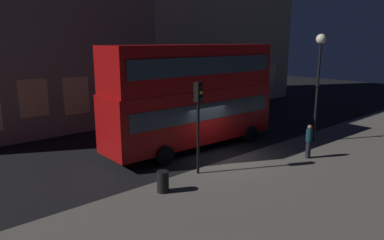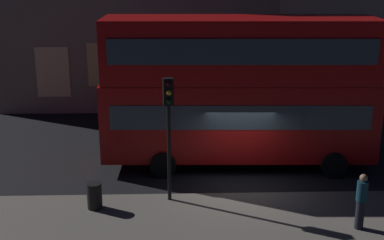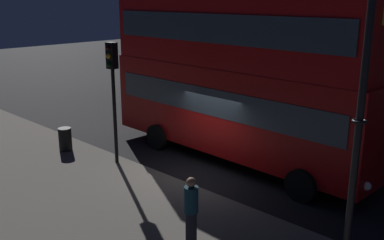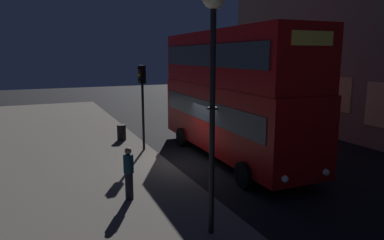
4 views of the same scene
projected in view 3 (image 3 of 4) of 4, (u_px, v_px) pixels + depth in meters
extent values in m
plane|color=black|center=(193.00, 176.00, 14.42)|extent=(80.00, 80.00, 0.00)
cube|color=#5B564F|center=(61.00, 227.00, 11.07)|extent=(44.00, 8.15, 0.12)
cube|color=#F9E09E|center=(199.00, 56.00, 26.18)|extent=(1.69, 0.06, 2.57)
cube|color=#E5C67F|center=(234.00, 54.00, 24.33)|extent=(1.69, 0.06, 2.25)
cube|color=#F2D18C|center=(275.00, 61.00, 22.61)|extent=(1.69, 0.06, 2.37)
cube|color=#E5C67F|center=(323.00, 64.00, 20.83)|extent=(1.69, 0.06, 1.90)
cube|color=#F9E09E|center=(378.00, 77.00, 19.15)|extent=(1.69, 0.06, 2.19)
cube|color=#9E0C0C|center=(238.00, 107.00, 15.39)|extent=(10.27, 2.87, 2.90)
cube|color=#9E0C0C|center=(240.00, 30.00, 14.69)|extent=(10.07, 2.81, 2.32)
cube|color=#2D3842|center=(238.00, 97.00, 15.29)|extent=(9.46, 2.90, 0.90)
cube|color=#2D3842|center=(240.00, 27.00, 14.65)|extent=(9.46, 2.90, 0.90)
sphere|color=white|center=(367.00, 186.00, 11.61)|extent=(0.24, 0.24, 0.24)
cylinder|color=black|center=(346.00, 162.00, 14.30)|extent=(0.97, 0.27, 0.97)
cylinder|color=black|center=(301.00, 186.00, 12.50)|extent=(0.97, 0.27, 0.97)
cylinder|color=black|center=(205.00, 123.00, 18.60)|extent=(0.97, 0.27, 0.97)
cylinder|color=black|center=(157.00, 137.00, 16.81)|extent=(0.97, 0.27, 0.97)
cylinder|color=black|center=(115.00, 117.00, 14.84)|extent=(0.12, 0.12, 3.24)
cube|color=black|center=(112.00, 56.00, 14.29)|extent=(0.35, 0.30, 0.85)
sphere|color=black|center=(108.00, 48.00, 14.10)|extent=(0.17, 0.17, 0.17)
sphere|color=orange|center=(108.00, 56.00, 14.18)|extent=(0.17, 0.17, 0.17)
sphere|color=black|center=(109.00, 64.00, 14.25)|extent=(0.17, 0.17, 0.17)
cylinder|color=black|center=(357.00, 145.00, 8.34)|extent=(0.14, 0.14, 5.62)
torus|color=black|center=(359.00, 121.00, 8.21)|extent=(0.28, 0.28, 0.06)
cylinder|color=black|center=(191.00, 230.00, 9.97)|extent=(0.26, 0.26, 0.89)
cylinder|color=#0F2D3D|center=(191.00, 200.00, 9.77)|extent=(0.32, 0.32, 0.61)
sphere|color=#8C664C|center=(191.00, 182.00, 9.66)|extent=(0.22, 0.22, 0.22)
cylinder|color=black|center=(65.00, 139.00, 16.35)|extent=(0.47, 0.47, 0.85)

